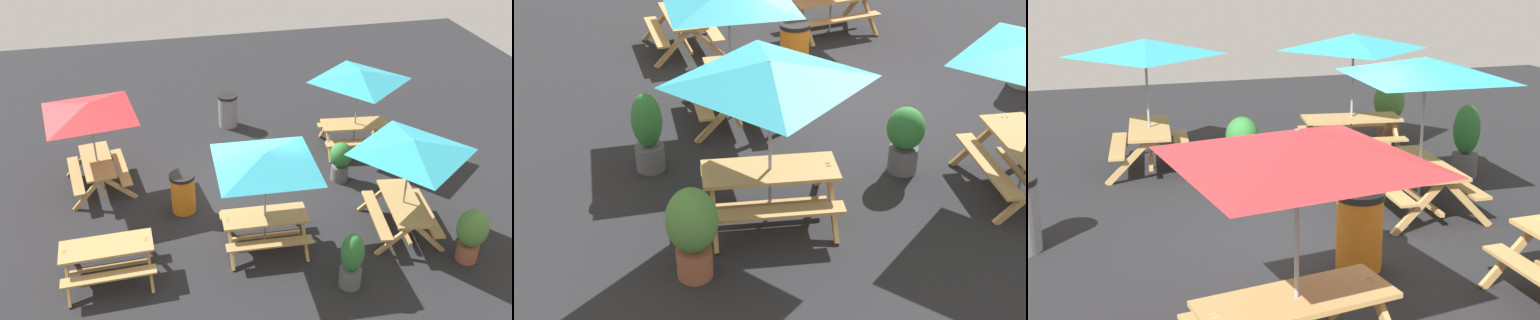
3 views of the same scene
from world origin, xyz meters
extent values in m
plane|color=#232326|center=(0.00, 0.00, 0.00)|extent=(24.00, 24.00, 0.00)
cube|color=tan|center=(3.05, 1.89, 0.74)|extent=(1.82, 0.75, 0.05)
cube|color=tan|center=(3.06, 1.34, 0.45)|extent=(1.81, 0.31, 0.04)
cube|color=tan|center=(3.03, 2.44, 0.45)|extent=(1.81, 0.31, 0.04)
cube|color=tan|center=(2.28, 1.50, 0.37)|extent=(0.08, 0.80, 0.81)
cube|color=tan|center=(2.26, 2.23, 0.37)|extent=(0.08, 0.80, 0.81)
cube|color=tan|center=(3.84, 1.55, 0.37)|extent=(0.08, 0.80, 0.81)
cube|color=tan|center=(3.82, 2.28, 0.37)|extent=(0.08, 0.80, 0.81)
cube|color=tan|center=(3.05, 1.89, 0.22)|extent=(1.56, 0.11, 0.06)
cube|color=tan|center=(3.27, -1.43, 0.74)|extent=(0.96, 1.88, 0.05)
cube|color=tan|center=(3.81, -1.35, 0.45)|extent=(0.52, 1.82, 0.04)
cube|color=tan|center=(2.72, -1.51, 0.45)|extent=(0.52, 1.82, 0.04)
cube|color=tan|center=(3.74, -2.14, 0.37)|extent=(0.80, 0.18, 0.81)
cube|color=tan|center=(3.02, -2.25, 0.37)|extent=(0.80, 0.18, 0.81)
cube|color=tan|center=(3.51, -0.60, 0.37)|extent=(0.80, 0.18, 0.81)
cube|color=tan|center=(2.79, -0.71, 0.37)|extent=(0.80, 0.18, 0.81)
cube|color=tan|center=(3.27, -1.43, 0.22)|extent=(0.30, 1.55, 0.06)
cylinder|color=gray|center=(3.27, -1.43, 1.15)|extent=(0.04, 0.04, 2.30)
pyramid|color=red|center=(3.27, -1.43, 2.16)|extent=(2.80, 2.80, 0.28)
cube|color=tan|center=(-3.25, 1.80, 0.74)|extent=(0.95, 1.88, 0.05)
cube|color=tan|center=(-2.71, 1.72, 0.45)|extent=(0.52, 1.82, 0.04)
cube|color=tan|center=(-3.80, 1.88, 0.45)|extent=(0.52, 1.82, 0.04)
cube|color=tan|center=(-3.00, 0.98, 0.37)|extent=(0.80, 0.17, 0.81)
cube|color=tan|center=(-3.73, 1.08, 0.37)|extent=(0.80, 0.17, 0.81)
cube|color=tan|center=(-2.78, 2.52, 0.37)|extent=(0.80, 0.17, 0.81)
cube|color=tan|center=(-3.50, 2.62, 0.37)|extent=(0.80, 0.17, 0.81)
cube|color=tan|center=(-3.25, 1.80, 0.22)|extent=(0.29, 1.55, 0.06)
cylinder|color=gray|center=(-3.25, 1.80, 1.15)|extent=(0.04, 0.04, 2.30)
pyramid|color=teal|center=(-3.25, 1.80, 2.16)|extent=(2.27, 2.27, 0.28)
cube|color=tan|center=(-0.21, 1.62, 0.74)|extent=(1.83, 0.78, 0.05)
cube|color=tan|center=(-0.23, 1.07, 0.45)|extent=(1.81, 0.34, 0.04)
cube|color=tan|center=(-0.18, 2.17, 0.45)|extent=(1.81, 0.34, 0.04)
cube|color=tan|center=(-1.00, 1.29, 0.37)|extent=(0.10, 0.80, 0.81)
cube|color=tan|center=(-0.97, 2.02, 0.37)|extent=(0.10, 0.80, 0.81)
cube|color=tan|center=(0.56, 1.22, 0.37)|extent=(0.10, 0.80, 0.81)
cube|color=tan|center=(0.59, 1.95, 0.37)|extent=(0.10, 0.80, 0.81)
cube|color=tan|center=(-0.21, 1.62, 0.22)|extent=(1.56, 0.14, 0.06)
cylinder|color=gray|center=(-0.21, 1.62, 1.15)|extent=(0.04, 0.04, 2.30)
pyramid|color=teal|center=(-0.21, 1.62, 2.16)|extent=(2.83, 2.83, 0.28)
cube|color=tan|center=(-3.56, -1.89, 0.74)|extent=(1.87, 0.90, 0.05)
cube|color=tan|center=(-3.62, -2.43, 0.45)|extent=(1.82, 0.47, 0.04)
cube|color=tan|center=(-3.50, -1.34, 0.45)|extent=(1.82, 0.47, 0.04)
cube|color=tan|center=(-4.38, -2.16, 0.37)|extent=(0.15, 0.80, 0.81)
cube|color=tan|center=(-4.29, -1.44, 0.37)|extent=(0.15, 0.80, 0.81)
cube|color=tan|center=(-2.83, -2.34, 0.37)|extent=(0.15, 0.80, 0.81)
cube|color=tan|center=(-2.74, -1.62, 0.37)|extent=(0.15, 0.80, 0.81)
cube|color=tan|center=(-3.56, -1.89, 0.22)|extent=(1.56, 0.25, 0.06)
cylinder|color=gray|center=(-3.56, -1.89, 1.15)|extent=(0.04, 0.04, 2.30)
pyramid|color=teal|center=(-3.56, -1.89, 2.16)|extent=(2.22, 2.22, 0.28)
cylinder|color=orange|center=(1.35, 0.01, 0.45)|extent=(0.56, 0.56, 0.90)
cylinder|color=black|center=(1.35, 0.01, 0.94)|extent=(0.59, 0.59, 0.08)
cylinder|color=gray|center=(-0.41, -3.96, 0.45)|extent=(0.56, 0.56, 0.90)
cylinder|color=black|center=(-0.41, -3.96, 0.94)|extent=(0.59, 0.59, 0.08)
cylinder|color=#59595B|center=(-2.64, -0.45, 0.20)|extent=(0.44, 0.44, 0.40)
ellipsoid|color=#2D7233|center=(-2.64, -0.45, 0.72)|extent=(0.56, 0.56, 0.65)
cylinder|color=#935138|center=(-4.19, 3.01, 0.20)|extent=(0.44, 0.44, 0.40)
ellipsoid|color=#4C7F38|center=(-4.19, 3.01, 0.82)|extent=(0.63, 0.63, 0.83)
cylinder|color=#59595B|center=(-1.55, 3.20, 0.20)|extent=(0.44, 0.44, 0.40)
ellipsoid|color=#2D7233|center=(-1.55, 3.20, 0.83)|extent=(0.45, 0.45, 0.85)
camera|label=1|loc=(2.07, 10.94, 7.98)|focal=40.00mm
camera|label=2|loc=(-10.94, 3.97, 5.68)|focal=50.00mm
camera|label=3|loc=(8.70, -3.23, 3.71)|focal=50.00mm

